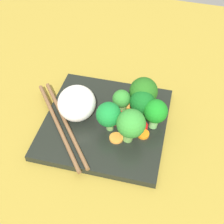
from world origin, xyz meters
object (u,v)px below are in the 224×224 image
broccoli_floret_1 (142,102)px  chopstick_pair (62,123)px  square_plate (105,123)px  carrot_slice_0 (127,118)px  rice_mound (76,105)px

broccoli_floret_1 → chopstick_pair: broccoli_floret_1 is taller
square_plate → carrot_slice_0: size_ratio=11.53×
rice_mound → chopstick_pair: bearing=142.5°
carrot_slice_0 → chopstick_pair: bearing=112.3°
broccoli_floret_1 → square_plate: bearing=114.7°
broccoli_floret_1 → rice_mound: bearing=105.9°
carrot_slice_0 → broccoli_floret_1: bearing=-59.9°
rice_mound → square_plate: bearing=-85.1°
broccoli_floret_1 → chopstick_pair: 16.14cm
broccoli_floret_1 → carrot_slice_0: bearing=120.1°
square_plate → chopstick_pair: (-3.32, 7.91, 1.08)cm
square_plate → chopstick_pair: 8.64cm
square_plate → rice_mound: (-0.49, 5.74, 3.99)cm
broccoli_floret_1 → chopstick_pair: size_ratio=0.33×
square_plate → rice_mound: bearing=94.9°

